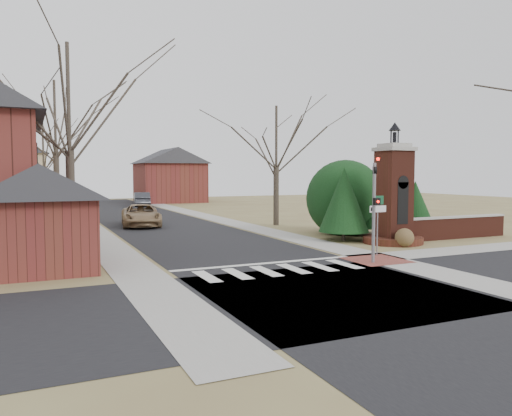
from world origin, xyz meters
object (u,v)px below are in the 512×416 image
sign_post (378,213)px  distant_car (142,199)px  traffic_signal_pole (374,202)px  brick_gate_monument (393,203)px  pickup_truck (141,215)px

sign_post → distant_car: sign_post is taller
traffic_signal_pole → sign_post: bearing=47.6°
brick_gate_monument → pickup_truck: 17.85m
traffic_signal_pole → brick_gate_monument: (4.70, 4.42, -0.42)m
sign_post → pickup_truck: (-7.20, 17.30, -1.17)m
sign_post → brick_gate_monument: brick_gate_monument is taller
brick_gate_monument → distant_car: bearing=99.6°
traffic_signal_pole → brick_gate_monument: 6.47m
pickup_truck → brick_gate_monument: bearing=-45.1°
distant_car → traffic_signal_pole: bearing=100.6°
traffic_signal_pole → pickup_truck: (-5.91, 18.71, -1.81)m
traffic_signal_pole → distant_car: size_ratio=0.93×
traffic_signal_pole → distant_car: 40.53m
sign_post → distant_car: bearing=93.9°
traffic_signal_pole → pickup_truck: 19.71m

